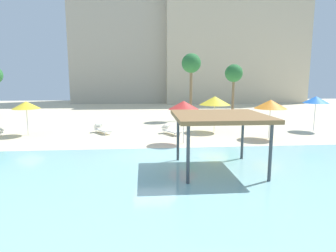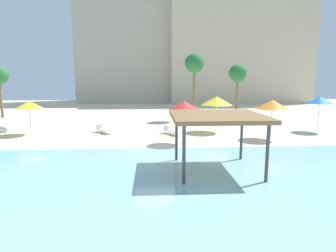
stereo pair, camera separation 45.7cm
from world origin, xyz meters
name	(u,v)px [view 1 (the left image)]	position (x,y,z in m)	size (l,w,h in m)	color
ground_plane	(156,155)	(0.00, 0.00, 0.00)	(80.00, 80.00, 0.00)	beige
lagoon_water	(162,192)	(0.00, -5.25, 0.02)	(44.00, 13.50, 0.04)	#8CC6CC
shade_pavilion	(220,118)	(2.76, -2.83, 2.45)	(4.07, 4.07, 2.62)	#42474C
beach_umbrella_red_0	(184,105)	(1.90, 2.79, 2.50)	(1.96, 1.96, 2.78)	silver
beach_umbrella_yellow_1	(215,101)	(4.91, 6.80, 2.45)	(2.43, 2.43, 2.79)	silver
beach_umbrella_yellow_2	(26,105)	(-9.23, 6.52, 2.24)	(1.97, 1.97, 2.52)	silver
beach_umbrella_orange_3	(271,104)	(8.12, 3.88, 2.42)	(2.23, 2.23, 2.73)	silver
beach_umbrella_blue_4	(316,100)	(12.96, 6.42, 2.50)	(1.97, 1.97, 2.77)	silver
lounge_chair_0	(102,129)	(-3.88, 6.88, 0.33)	(1.57, 1.90, 0.74)	white
lounge_chair_1	(170,130)	(1.35, 5.98, 0.33)	(1.43, 1.95, 0.74)	white
palm_tree_0	(191,65)	(4.09, 13.35, 5.45)	(1.90, 1.90, 6.57)	brown
palm_tree_1	(234,74)	(9.08, 15.50, 4.57)	(1.90, 1.90, 5.64)	brown
hotel_block_0	(137,41)	(-1.61, 36.74, 10.40)	(21.33, 9.23, 20.80)	#B2A893
hotel_block_1	(231,42)	(14.59, 35.33, 10.30)	(23.04, 10.68, 20.59)	beige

